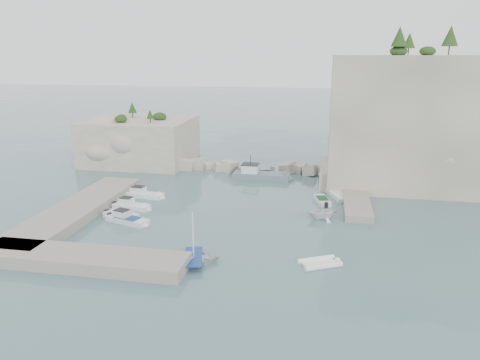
% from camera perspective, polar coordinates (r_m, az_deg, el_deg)
% --- Properties ---
extents(ground, '(400.00, 400.00, 0.00)m').
position_cam_1_polar(ground, '(49.69, -1.29, -5.13)').
color(ground, slate).
rests_on(ground, ground).
extents(cliff_east, '(26.00, 22.00, 17.00)m').
position_cam_1_polar(cliff_east, '(70.38, 21.64, 7.00)').
color(cliff_east, beige).
rests_on(cliff_east, ground).
extents(cliff_terrace, '(8.00, 10.00, 2.50)m').
position_cam_1_polar(cliff_terrace, '(65.63, 13.21, 0.68)').
color(cliff_terrace, beige).
rests_on(cliff_terrace, ground).
extents(outcrop_west, '(16.00, 14.00, 7.00)m').
position_cam_1_polar(outcrop_west, '(77.80, -12.00, 4.69)').
color(outcrop_west, beige).
rests_on(outcrop_west, ground).
extents(quay_west, '(5.00, 24.00, 1.10)m').
position_cam_1_polar(quay_west, '(54.60, -19.29, -3.51)').
color(quay_west, '#9E9689').
rests_on(quay_west, ground).
extents(quay_south, '(18.00, 4.00, 1.10)m').
position_cam_1_polar(quay_south, '(41.99, -18.66, -9.12)').
color(quay_south, '#9E9689').
rests_on(quay_south, ground).
extents(ledge_east, '(3.00, 16.00, 0.80)m').
position_cam_1_polar(ledge_east, '(58.19, 13.94, -2.10)').
color(ledge_east, '#9E9689').
rests_on(ledge_east, ground).
extents(breakwater, '(28.00, 3.00, 1.40)m').
position_cam_1_polar(breakwater, '(70.39, 1.62, 1.60)').
color(breakwater, beige).
rests_on(breakwater, ground).
extents(motorboat_b, '(4.88, 2.18, 1.40)m').
position_cam_1_polar(motorboat_b, '(55.20, -13.05, -3.43)').
color(motorboat_b, white).
rests_on(motorboat_b, ground).
extents(motorboat_d, '(5.58, 3.20, 1.40)m').
position_cam_1_polar(motorboat_d, '(50.89, -13.54, -5.07)').
color(motorboat_d, silver).
rests_on(motorboat_d, ground).
extents(motorboat_c, '(4.48, 2.63, 0.70)m').
position_cam_1_polar(motorboat_c, '(52.50, -14.27, -4.49)').
color(motorboat_c, silver).
rests_on(motorboat_c, ground).
extents(motorboat_a, '(5.58, 2.21, 1.40)m').
position_cam_1_polar(motorboat_a, '(59.28, -11.63, -2.05)').
color(motorboat_a, white).
rests_on(motorboat_a, ground).
extents(rowboat, '(5.19, 4.27, 0.94)m').
position_cam_1_polar(rowboat, '(40.76, -5.66, -9.94)').
color(rowboat, white).
rests_on(rowboat, ground).
extents(inflatable_dinghy, '(4.09, 3.31, 0.44)m').
position_cam_1_polar(inflatable_dinghy, '(40.68, 9.69, -10.15)').
color(inflatable_dinghy, white).
rests_on(inflatable_dinghy, ground).
extents(tender_east_a, '(4.34, 4.09, 1.83)m').
position_cam_1_polar(tender_east_a, '(51.43, 9.98, -4.65)').
color(tender_east_a, white).
rests_on(tender_east_a, ground).
extents(tender_east_b, '(2.31, 4.08, 0.70)m').
position_cam_1_polar(tender_east_b, '(56.75, 9.97, -2.74)').
color(tender_east_b, white).
rests_on(tender_east_b, ground).
extents(tender_east_c, '(3.51, 5.70, 0.70)m').
position_cam_1_polar(tender_east_c, '(59.37, 11.86, -2.03)').
color(tender_east_c, silver).
rests_on(tender_east_c, ground).
extents(tender_east_d, '(4.71, 2.44, 1.73)m').
position_cam_1_polar(tender_east_d, '(61.88, 11.78, -1.32)').
color(tender_east_d, white).
rests_on(tender_east_d, ground).
extents(work_boat, '(8.81, 2.80, 2.20)m').
position_cam_1_polar(work_boat, '(66.62, 2.62, 0.18)').
color(work_boat, slate).
rests_on(work_boat, ground).
extents(rowboat_mast, '(0.10, 0.10, 4.20)m').
position_cam_1_polar(rowboat_mast, '(39.74, -5.75, -6.59)').
color(rowboat_mast, white).
rests_on(rowboat_mast, rowboat).
extents(vegetation, '(53.48, 13.88, 13.40)m').
position_cam_1_polar(vegetation, '(70.43, 17.93, 15.05)').
color(vegetation, '#1E4219').
rests_on(vegetation, ground).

